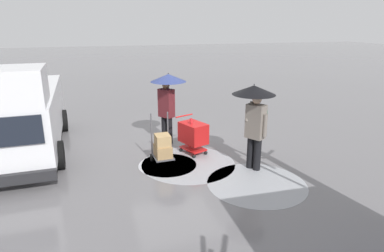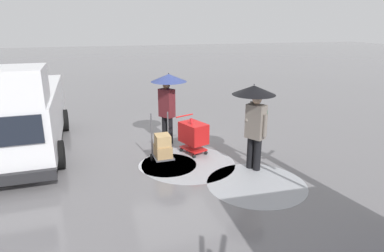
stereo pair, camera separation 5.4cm
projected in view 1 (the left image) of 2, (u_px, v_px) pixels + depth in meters
The scene contains 9 objects.
ground_plane at pixel (174, 147), 9.91m from camera, with size 90.00×90.00×0.00m, color slate.
slush_patch_under_van at pixel (168, 165), 8.65m from camera, with size 1.50×1.50×0.01m, color silver.
slush_patch_mid_street at pixel (257, 184), 7.63m from camera, with size 2.27×2.27×0.01m, color #999BA0.
slush_patch_far_side at pixel (188, 163), 8.72m from camera, with size 2.44×2.44×0.01m, color #999BA0.
cargo_van_parked_right at pixel (19, 113), 9.02m from camera, with size 2.32×5.40×2.60m.
shopping_cart_vendor at pixel (193, 134), 9.26m from camera, with size 0.81×0.96×1.04m.
hand_dolly_boxes at pixel (163, 147), 8.56m from camera, with size 0.54×0.72×1.32m.
pedestrian_pink_side at pixel (255, 108), 8.01m from camera, with size 1.04×1.04×2.15m.
pedestrian_black_side at pixel (168, 92), 9.76m from camera, with size 1.04×1.04×2.15m.
Camera 1 is at (2.15, 9.04, 3.54)m, focal length 31.25 mm.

